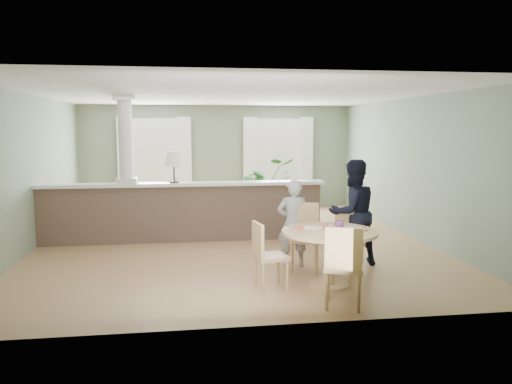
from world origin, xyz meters
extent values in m
plane|color=tan|center=(0.00, 0.00, 0.00)|extent=(8.00, 8.00, 0.00)
cube|color=gray|center=(0.00, 4.00, 1.35)|extent=(7.00, 0.02, 2.70)
cube|color=gray|center=(-3.50, 0.00, 1.35)|extent=(0.02, 8.00, 2.70)
cube|color=gray|center=(3.50, 0.00, 1.35)|extent=(0.02, 8.00, 2.70)
cube|color=gray|center=(0.00, -4.00, 1.35)|extent=(7.00, 0.02, 2.70)
cube|color=white|center=(0.00, 0.00, 2.70)|extent=(7.00, 8.00, 0.02)
cube|color=white|center=(-1.60, 3.97, 1.55)|extent=(1.10, 0.02, 1.50)
cube|color=white|center=(-1.60, 3.94, 1.55)|extent=(1.22, 0.04, 1.62)
cube|color=white|center=(1.60, 3.97, 1.55)|extent=(1.10, 0.02, 1.50)
cube|color=white|center=(1.60, 3.94, 1.55)|extent=(1.22, 0.04, 1.62)
cube|color=white|center=(-2.35, 3.88, 1.25)|extent=(0.35, 0.10, 2.30)
cube|color=white|center=(-0.85, 3.88, 1.25)|extent=(0.35, 0.10, 2.30)
cube|color=white|center=(0.85, 3.88, 1.25)|extent=(0.35, 0.10, 2.30)
cube|color=white|center=(2.35, 3.88, 1.25)|extent=(0.35, 0.10, 2.30)
cube|color=brown|center=(-0.90, 0.20, 0.53)|extent=(5.20, 0.22, 1.05)
cube|color=white|center=(-0.90, 0.20, 1.08)|extent=(5.32, 0.36, 0.06)
cube|color=white|center=(-1.90, 0.20, 1.16)|extent=(0.36, 0.36, 0.10)
cylinder|color=white|center=(-1.90, 0.20, 1.91)|extent=(0.26, 0.26, 1.39)
cube|color=white|center=(-1.90, 0.20, 2.65)|extent=(0.38, 0.38, 0.10)
cylinder|color=black|center=(-1.05, 0.20, 1.12)|extent=(0.18, 0.18, 0.03)
cylinder|color=black|center=(-1.05, 0.20, 1.28)|extent=(0.03, 0.03, 0.28)
cone|color=beige|center=(-1.05, 0.20, 1.55)|extent=(0.36, 0.36, 0.26)
imported|color=#987C52|center=(-0.16, 1.75, 0.43)|extent=(3.17, 1.99, 0.87)
imported|color=#286327|center=(1.05, 2.57, 0.71)|extent=(1.60, 1.50, 1.41)
cylinder|color=tan|center=(1.03, -2.80, 0.02)|extent=(0.53, 0.53, 0.04)
cylinder|color=tan|center=(1.03, -2.80, 0.38)|extent=(0.14, 0.14, 0.68)
cylinder|color=tan|center=(1.03, -2.80, 0.74)|extent=(1.26, 1.26, 0.04)
cube|color=red|center=(0.84, -2.62, 0.77)|extent=(0.45, 0.33, 0.01)
cube|color=red|center=(1.35, -2.67, 0.77)|extent=(0.53, 0.45, 0.01)
cylinder|color=white|center=(0.84, -2.65, 0.78)|extent=(0.27, 0.27, 0.01)
cylinder|color=white|center=(1.37, -2.69, 0.78)|extent=(0.27, 0.27, 0.01)
cylinder|color=white|center=(1.01, -2.82, 0.81)|extent=(0.08, 0.08, 0.09)
cube|color=silver|center=(0.78, -2.70, 0.78)|extent=(0.02, 0.18, 0.00)
cube|color=silver|center=(0.66, -2.66, 0.77)|extent=(0.02, 0.22, 0.00)
cylinder|color=white|center=(1.49, -2.91, 0.80)|extent=(0.04, 0.04, 0.07)
cylinder|color=silver|center=(1.49, -2.91, 0.84)|extent=(0.04, 0.04, 0.01)
imported|color=blue|center=(1.21, -2.64, 0.81)|extent=(0.13, 0.13, 0.10)
cube|color=tan|center=(0.88, -2.01, 0.48)|extent=(0.54, 0.54, 0.05)
cylinder|color=tan|center=(0.66, -2.15, 0.23)|extent=(0.04, 0.04, 0.46)
cylinder|color=tan|center=(1.01, -2.23, 0.23)|extent=(0.04, 0.04, 0.46)
cylinder|color=tan|center=(0.75, -1.80, 0.23)|extent=(0.04, 0.04, 0.46)
cylinder|color=tan|center=(1.10, -1.88, 0.23)|extent=(0.04, 0.04, 0.46)
cube|color=tan|center=(0.93, -1.82, 0.75)|extent=(0.42, 0.14, 0.49)
cube|color=tan|center=(1.53, -2.14, 0.45)|extent=(0.51, 0.51, 0.05)
cylinder|color=tan|center=(1.32, -2.27, 0.22)|extent=(0.04, 0.04, 0.43)
cylinder|color=tan|center=(1.65, -2.35, 0.22)|extent=(0.04, 0.04, 0.43)
cylinder|color=tan|center=(1.40, -1.94, 0.22)|extent=(0.04, 0.04, 0.43)
cylinder|color=tan|center=(1.74, -2.02, 0.22)|extent=(0.04, 0.04, 0.43)
cube|color=tan|center=(1.57, -1.96, 0.70)|extent=(0.40, 0.13, 0.46)
cube|color=tan|center=(0.98, -3.55, 0.48)|extent=(0.57, 0.57, 0.05)
cylinder|color=tan|center=(1.21, -3.44, 0.23)|extent=(0.04, 0.04, 0.46)
cylinder|color=tan|center=(0.87, -3.32, 0.23)|extent=(0.04, 0.04, 0.46)
cylinder|color=tan|center=(1.09, -3.78, 0.23)|extent=(0.04, 0.04, 0.46)
cylinder|color=tan|center=(0.75, -3.67, 0.23)|extent=(0.04, 0.04, 0.46)
cube|color=tan|center=(0.91, -3.74, 0.75)|extent=(0.42, 0.18, 0.49)
cube|color=tan|center=(0.24, -2.79, 0.43)|extent=(0.47, 0.47, 0.05)
cylinder|color=tan|center=(0.43, -2.92, 0.21)|extent=(0.04, 0.04, 0.41)
cylinder|color=tan|center=(0.38, -2.60, 0.21)|extent=(0.04, 0.04, 0.41)
cylinder|color=tan|center=(0.11, -2.98, 0.21)|extent=(0.04, 0.04, 0.41)
cylinder|color=tan|center=(0.05, -2.66, 0.21)|extent=(0.04, 0.04, 0.41)
cube|color=tan|center=(0.06, -2.82, 0.68)|extent=(0.11, 0.39, 0.44)
imported|color=#9C9CA1|center=(0.77, -1.75, 0.67)|extent=(0.50, 0.33, 1.34)
imported|color=black|center=(1.68, -1.82, 0.82)|extent=(0.92, 0.79, 1.64)
camera|label=1|loc=(-0.86, -9.07, 2.10)|focal=35.00mm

